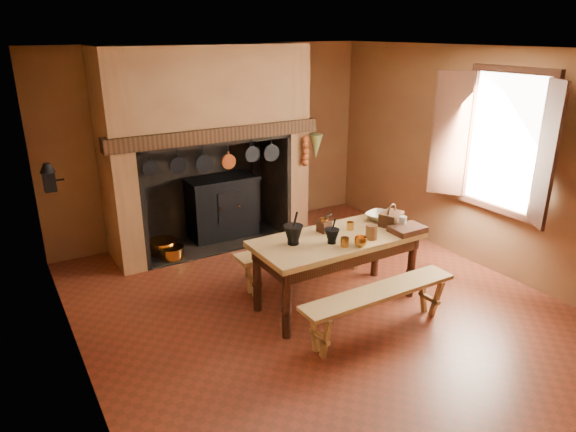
% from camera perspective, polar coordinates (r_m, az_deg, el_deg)
% --- Properties ---
extents(floor, '(5.50, 5.50, 0.00)m').
position_cam_1_polar(floor, '(6.00, 3.06, -9.77)').
color(floor, maroon).
rests_on(floor, ground).
extents(ceiling, '(5.50, 5.50, 0.00)m').
position_cam_1_polar(ceiling, '(5.21, 3.65, 18.03)').
color(ceiling, silver).
rests_on(ceiling, back_wall).
extents(back_wall, '(5.00, 0.02, 2.80)m').
position_cam_1_polar(back_wall, '(7.80, -8.21, 8.15)').
color(back_wall, olive).
rests_on(back_wall, floor).
extents(wall_left, '(0.02, 5.50, 2.80)m').
position_cam_1_polar(wall_left, '(4.60, -23.44, -1.80)').
color(wall_left, olive).
rests_on(wall_left, floor).
extents(wall_right, '(0.02, 5.50, 2.80)m').
position_cam_1_polar(wall_right, '(7.11, 20.32, 5.96)').
color(wall_right, olive).
rests_on(wall_right, floor).
extents(wall_front, '(5.00, 0.02, 2.80)m').
position_cam_1_polar(wall_front, '(3.68, 28.35, -7.97)').
color(wall_front, olive).
rests_on(wall_front, floor).
extents(chimney_breast, '(2.95, 0.96, 2.80)m').
position_cam_1_polar(chimney_breast, '(7.21, -9.19, 10.47)').
color(chimney_breast, olive).
rests_on(chimney_breast, floor).
extents(iron_range, '(1.12, 0.55, 1.60)m').
position_cam_1_polar(iron_range, '(7.75, -7.28, 1.10)').
color(iron_range, black).
rests_on(iron_range, floor).
extents(hearth_pans, '(0.51, 0.62, 0.20)m').
position_cam_1_polar(hearth_pans, '(7.37, -13.59, -3.60)').
color(hearth_pans, '#BE7B2B').
rests_on(hearth_pans, floor).
extents(hanging_pans, '(1.92, 0.29, 0.27)m').
position_cam_1_polar(hanging_pans, '(6.83, -7.69, 6.15)').
color(hanging_pans, black).
rests_on(hanging_pans, chimney_breast).
extents(onion_string, '(0.12, 0.10, 0.46)m').
position_cam_1_polar(onion_string, '(7.44, 1.94, 7.21)').
color(onion_string, '#B45421').
rests_on(onion_string, chimney_breast).
extents(herb_bunch, '(0.20, 0.20, 0.35)m').
position_cam_1_polar(herb_bunch, '(7.52, 3.10, 7.74)').
color(herb_bunch, brown).
rests_on(herb_bunch, chimney_breast).
extents(window, '(0.39, 1.75, 1.76)m').
position_cam_1_polar(window, '(6.70, 22.44, 7.52)').
color(window, white).
rests_on(window, wall_right).
extents(wall_coffee_mill, '(0.23, 0.16, 0.31)m').
position_cam_1_polar(wall_coffee_mill, '(6.05, -25.09, 4.12)').
color(wall_coffee_mill, black).
rests_on(wall_coffee_mill, wall_left).
extents(work_table, '(1.91, 0.85, 0.83)m').
position_cam_1_polar(work_table, '(5.74, 5.49, -3.49)').
color(work_table, tan).
rests_on(work_table, floor).
extents(bench_front, '(1.79, 0.31, 0.50)m').
position_cam_1_polar(bench_front, '(5.37, 10.09, -9.27)').
color(bench_front, tan).
rests_on(bench_front, floor).
extents(bench_back, '(1.82, 0.32, 0.51)m').
position_cam_1_polar(bench_back, '(6.36, 1.91, -4.07)').
color(bench_back, tan).
rests_on(bench_back, floor).
extents(mortar_large, '(0.21, 0.21, 0.36)m').
position_cam_1_polar(mortar_large, '(5.43, 0.59, -1.97)').
color(mortar_large, black).
rests_on(mortar_large, work_table).
extents(mortar_small, '(0.16, 0.16, 0.27)m').
position_cam_1_polar(mortar_small, '(5.48, 4.91, -2.15)').
color(mortar_small, black).
rests_on(mortar_small, work_table).
extents(coffee_grinder, '(0.18, 0.15, 0.20)m').
position_cam_1_polar(coffee_grinder, '(5.79, 4.03, -1.05)').
color(coffee_grinder, '#3B1E12').
rests_on(coffee_grinder, work_table).
extents(brass_mug_a, '(0.11, 0.11, 0.10)m').
position_cam_1_polar(brass_mug_a, '(5.43, 6.32, -2.89)').
color(brass_mug_a, '#BE7B2B').
rests_on(brass_mug_a, work_table).
extents(brass_mug_b, '(0.08, 0.08, 0.09)m').
position_cam_1_polar(brass_mug_b, '(5.89, 6.93, -1.09)').
color(brass_mug_b, '#BE7B2B').
rests_on(brass_mug_b, work_table).
extents(mixing_bowl, '(0.44, 0.44, 0.08)m').
position_cam_1_polar(mixing_bowl, '(6.24, 10.27, -0.07)').
color(mixing_bowl, '#BEB692').
rests_on(mixing_bowl, work_table).
extents(stoneware_crock, '(0.17, 0.17, 0.16)m').
position_cam_1_polar(stoneware_crock, '(5.65, 9.26, -1.75)').
color(stoneware_crock, brown).
rests_on(stoneware_crock, work_table).
extents(glass_jar, '(0.09, 0.09, 0.15)m').
position_cam_1_polar(glass_jar, '(6.00, 12.62, -0.73)').
color(glass_jar, beige).
rests_on(glass_jar, work_table).
extents(wicker_basket, '(0.34, 0.29, 0.27)m').
position_cam_1_polar(wicker_basket, '(6.09, 11.39, -0.23)').
color(wicker_basket, '#482915').
rests_on(wicker_basket, work_table).
extents(wooden_tray, '(0.39, 0.28, 0.07)m').
position_cam_1_polar(wooden_tray, '(5.94, 13.13, -1.45)').
color(wooden_tray, '#3B1E12').
rests_on(wooden_tray, work_table).
extents(brass_cup, '(0.18, 0.18, 0.11)m').
position_cam_1_polar(brass_cup, '(5.45, 8.07, -2.83)').
color(brass_cup, '#BE7B2B').
rests_on(brass_cup, work_table).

